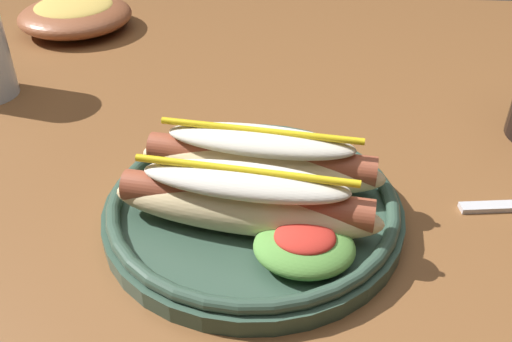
# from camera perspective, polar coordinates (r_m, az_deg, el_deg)

# --- Properties ---
(dining_table) EXTENTS (1.27, 1.01, 0.74)m
(dining_table) POSITION_cam_1_polar(r_m,az_deg,el_deg) (0.64, -0.41, -4.41)
(dining_table) COLOR brown
(dining_table) RESTS_ON ground_plane
(hot_dog_plate) EXTENTS (0.26, 0.26, 0.08)m
(hot_dog_plate) POSITION_cam_1_polar(r_m,az_deg,el_deg) (0.47, -0.08, -2.64)
(hot_dog_plate) COLOR #334C3D
(hot_dog_plate) RESTS_ON dining_table
(side_bowl) EXTENTS (0.17, 0.17, 0.05)m
(side_bowl) POSITION_cam_1_polar(r_m,az_deg,el_deg) (0.92, -17.91, 14.95)
(side_bowl) COLOR brown
(side_bowl) RESTS_ON dining_table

